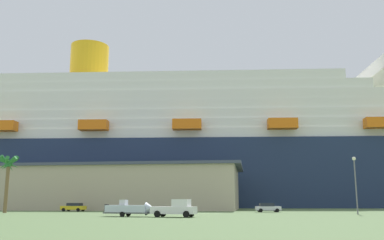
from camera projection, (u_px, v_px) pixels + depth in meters
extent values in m
plane|color=#567042|center=(211.00, 209.00, 98.33)|extent=(600.00, 600.00, 0.00)
cube|color=#1E2D4C|center=(190.00, 176.00, 132.61)|extent=(225.44, 37.70, 19.28)
cube|color=white|center=(190.00, 141.00, 134.68)|extent=(198.40, 34.55, 2.90)
cube|color=white|center=(176.00, 132.00, 135.44)|extent=(185.17, 33.46, 2.90)
cube|color=white|center=(162.00, 123.00, 136.19)|extent=(175.81, 32.56, 2.90)
cube|color=white|center=(149.00, 114.00, 136.95)|extent=(167.11, 31.78, 2.90)
cube|color=white|center=(135.00, 106.00, 137.71)|extent=(159.71, 31.51, 2.90)
cube|color=white|center=(122.00, 97.00, 138.46)|extent=(151.48, 30.63, 2.90)
cube|color=white|center=(108.00, 89.00, 139.22)|extent=(145.39, 30.14, 2.90)
cylinder|color=yellow|center=(89.00, 65.00, 141.07)|extent=(12.60, 12.60, 13.41)
cube|color=orange|center=(2.00, 126.00, 119.96)|extent=(8.04, 3.31, 2.80)
cube|color=orange|center=(94.00, 125.00, 118.70)|extent=(8.04, 3.31, 2.80)
cube|color=orange|center=(187.00, 125.00, 117.45)|extent=(8.04, 3.31, 2.80)
cube|color=orange|center=(282.00, 124.00, 116.19)|extent=(8.04, 3.31, 2.80)
cube|color=orange|center=(380.00, 123.00, 114.93)|extent=(8.04, 3.31, 2.80)
cube|color=#B7A88C|center=(95.00, 189.00, 98.88)|extent=(67.47, 31.02, 9.18)
cube|color=#3F4759|center=(96.00, 168.00, 99.79)|extent=(70.17, 32.27, 0.60)
cube|color=white|center=(174.00, 210.00, 52.84)|extent=(5.91, 3.20, 0.90)
cube|color=white|center=(181.00, 203.00, 52.73)|extent=(2.38, 2.24, 0.90)
cube|color=#26333F|center=(187.00, 204.00, 52.53)|extent=(0.47, 1.66, 0.63)
cylinder|color=black|center=(191.00, 214.00, 53.15)|extent=(0.84, 0.45, 0.80)
cylinder|color=black|center=(186.00, 214.00, 51.27)|extent=(0.84, 0.45, 0.80)
cylinder|color=black|center=(163.00, 214.00, 54.20)|extent=(0.84, 0.45, 0.80)
cylinder|color=black|center=(157.00, 214.00, 52.32)|extent=(0.84, 0.45, 0.80)
cube|color=#595960|center=(127.00, 213.00, 54.53)|extent=(6.37, 2.97, 0.16)
cube|color=#595960|center=(154.00, 213.00, 53.52)|extent=(1.99, 0.57, 0.10)
cylinder|color=black|center=(128.00, 214.00, 55.44)|extent=(0.67, 0.36, 0.64)
cylinder|color=black|center=(122.00, 214.00, 53.73)|extent=(0.67, 0.36, 0.64)
cube|color=silver|center=(127.00, 209.00, 54.63)|extent=(5.87, 3.02, 0.90)
cone|color=silver|center=(151.00, 209.00, 53.74)|extent=(1.53, 1.86, 1.63)
cube|color=silver|center=(124.00, 202.00, 54.94)|extent=(1.00, 1.15, 0.70)
cube|color=black|center=(106.00, 209.00, 55.47)|extent=(0.46, 0.57, 1.10)
cylinder|color=brown|center=(7.00, 188.00, 71.93)|extent=(0.61, 0.61, 8.20)
cone|color=#287233|center=(11.00, 163.00, 72.63)|extent=(1.25, 3.43, 2.46)
cone|color=#287233|center=(11.00, 164.00, 73.03)|extent=(3.31, 2.56, 2.00)
cone|color=#287233|center=(9.00, 164.00, 73.11)|extent=(3.55, 1.04, 2.12)
cone|color=#287233|center=(7.00, 164.00, 72.91)|extent=(1.97, 3.08, 2.89)
cone|color=#287233|center=(6.00, 163.00, 72.52)|extent=(2.44, 3.23, 2.38)
cone|color=#287233|center=(7.00, 163.00, 72.33)|extent=(3.37, 0.92, 2.54)
cone|color=#287233|center=(10.00, 163.00, 72.44)|extent=(2.55, 2.78, 2.90)
sphere|color=#287233|center=(9.00, 164.00, 72.70)|extent=(1.10, 1.10, 1.10)
cylinder|color=slate|center=(356.00, 187.00, 64.32)|extent=(0.20, 0.20, 8.13)
sphere|color=#F9F2CC|center=(354.00, 159.00, 65.13)|extent=(0.56, 0.56, 0.56)
cube|color=yellow|center=(73.00, 208.00, 80.87)|extent=(4.86, 2.64, 0.70)
cube|color=#1E232D|center=(75.00, 204.00, 80.94)|extent=(2.83, 2.11, 0.55)
cylinder|color=black|center=(64.00, 210.00, 80.26)|extent=(0.69, 0.33, 0.66)
cylinder|color=black|center=(69.00, 209.00, 82.05)|extent=(0.69, 0.33, 0.66)
cylinder|color=black|center=(78.00, 210.00, 79.56)|extent=(0.69, 0.33, 0.66)
cylinder|color=black|center=(83.00, 210.00, 81.36)|extent=(0.69, 0.33, 0.66)
cube|color=silver|center=(268.00, 208.00, 75.38)|extent=(4.50, 2.17, 0.70)
cube|color=#1E232D|center=(267.00, 205.00, 75.50)|extent=(2.55, 1.87, 0.55)
cylinder|color=black|center=(275.00, 210.00, 76.25)|extent=(0.67, 0.26, 0.66)
cylinder|color=black|center=(277.00, 210.00, 74.35)|extent=(0.67, 0.26, 0.66)
cylinder|color=black|center=(259.00, 210.00, 76.27)|extent=(0.67, 0.26, 0.66)
cylinder|color=black|center=(261.00, 210.00, 74.38)|extent=(0.67, 0.26, 0.66)
cube|color=#2D723F|center=(70.00, 207.00, 87.05)|extent=(4.48, 2.05, 0.70)
cube|color=#1E232D|center=(71.00, 204.00, 87.17)|extent=(2.54, 1.76, 0.55)
cylinder|color=black|center=(61.00, 209.00, 86.11)|extent=(0.67, 0.26, 0.66)
cylinder|color=black|center=(64.00, 209.00, 87.89)|extent=(0.67, 0.26, 0.66)
cylinder|color=black|center=(76.00, 209.00, 86.09)|extent=(0.67, 0.26, 0.66)
cylinder|color=black|center=(78.00, 209.00, 87.87)|extent=(0.67, 0.26, 0.66)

